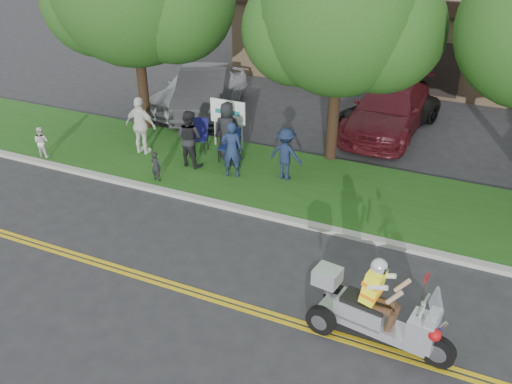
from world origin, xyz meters
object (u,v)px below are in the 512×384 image
at_px(lawn_chair_a, 231,142).
at_px(spectator_adult_mid, 189,138).
at_px(lawn_chair_b, 199,133).
at_px(parked_car_mid, 387,112).
at_px(parked_car_left, 204,91).
at_px(parked_car_right, 389,109).
at_px(spectator_adult_right, 141,126).
at_px(spectator_adult_left, 232,149).
at_px(parked_car_far_left, 197,89).
at_px(trike_scooter, 375,313).

xyz_separation_m(lawn_chair_a, spectator_adult_mid, (-0.99, -0.85, 0.28)).
bearing_deg(lawn_chair_b, parked_car_mid, 25.83).
relative_size(lawn_chair_b, parked_car_left, 0.21).
height_order(lawn_chair_b, spectator_adult_mid, spectator_adult_mid).
bearing_deg(parked_car_right, spectator_adult_right, -138.44).
bearing_deg(spectator_adult_left, parked_car_right, -138.02).
height_order(parked_car_far_left, parked_car_mid, parked_car_far_left).
bearing_deg(spectator_adult_right, spectator_adult_mid, 174.41).
relative_size(trike_scooter, spectator_adult_right, 1.49).
bearing_deg(trike_scooter, parked_car_right, 109.69).
xyz_separation_m(lawn_chair_a, spectator_adult_right, (-2.89, -0.69, 0.33)).
height_order(trike_scooter, parked_car_left, trike_scooter).
height_order(spectator_adult_right, parked_car_mid, spectator_adult_right).
height_order(lawn_chair_b, parked_car_right, parked_car_right).
height_order(trike_scooter, parked_car_right, trike_scooter).
bearing_deg(spectator_adult_mid, spectator_adult_right, 0.74).
bearing_deg(parked_car_far_left, lawn_chair_a, -40.72).
distance_m(lawn_chair_a, spectator_adult_right, 2.99).
bearing_deg(parked_car_right, parked_car_left, -169.44).
distance_m(lawn_chair_a, spectator_adult_left, 1.17).
xyz_separation_m(lawn_chair_a, parked_car_left, (-3.15, 3.85, 0.14)).
bearing_deg(parked_car_left, spectator_adult_left, -74.24).
bearing_deg(spectator_adult_mid, parked_car_mid, -124.05).
relative_size(lawn_chair_a, parked_car_left, 0.21).
bearing_deg(parked_car_mid, spectator_adult_left, -99.84).
relative_size(spectator_adult_mid, parked_car_mid, 0.38).
bearing_deg(parked_car_right, spectator_adult_mid, -128.36).
distance_m(spectator_adult_right, parked_car_far_left, 4.79).
bearing_deg(parked_car_left, parked_car_far_left, 132.70).
height_order(lawn_chair_a, parked_car_mid, parked_car_mid).
bearing_deg(spectator_adult_left, parked_car_mid, -136.69).
bearing_deg(trike_scooter, parked_car_left, 141.71).
bearing_deg(trike_scooter, parked_car_far_left, 142.39).
distance_m(spectator_adult_left, spectator_adult_right, 3.46).
relative_size(spectator_adult_left, parked_car_left, 0.33).
height_order(spectator_adult_mid, parked_car_left, spectator_adult_mid).
xyz_separation_m(trike_scooter, parked_car_far_left, (-9.65, 10.04, 0.20)).
relative_size(lawn_chair_a, lawn_chair_b, 1.02).
bearing_deg(lawn_chair_a, parked_car_right, 50.99).
distance_m(lawn_chair_a, parked_car_far_left, 5.39).
relative_size(parked_car_far_left, parked_car_left, 0.94).
bearing_deg(spectator_adult_mid, parked_car_right, -125.34).
relative_size(trike_scooter, parked_car_far_left, 0.57).
bearing_deg(parked_car_far_left, trike_scooter, -38.20).
bearing_deg(spectator_adult_left, lawn_chair_b, -52.35).
bearing_deg(parked_car_mid, lawn_chair_a, -108.64).
distance_m(spectator_adult_right, parked_car_mid, 8.83).
height_order(lawn_chair_a, lawn_chair_b, lawn_chair_a).
distance_m(lawn_chair_b, parked_car_right, 6.96).
bearing_deg(lawn_chair_a, parked_car_mid, 52.53).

